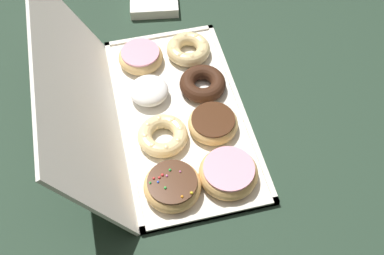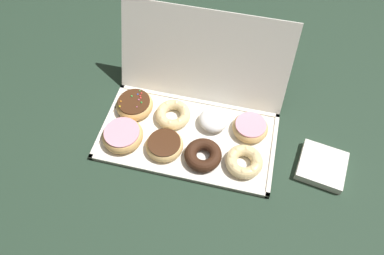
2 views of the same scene
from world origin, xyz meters
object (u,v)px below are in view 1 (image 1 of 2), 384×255
(donut_box, at_px, (182,115))
(chocolate_cake_ring_donut_2, at_px, (203,84))
(chocolate_frosted_donut_1, at_px, (213,123))
(powdered_filled_donut_6, at_px, (149,91))
(cruller_donut_3, at_px, (188,49))
(cruller_donut_5, at_px, (163,135))
(napkin_stack, at_px, (154,0))
(sprinkle_donut_4, at_px, (172,186))
(pink_frosted_donut_0, at_px, (228,173))
(pink_frosted_donut_7, at_px, (141,57))

(donut_box, xyz_separation_m, chocolate_cake_ring_donut_2, (0.06, -0.06, 0.02))
(donut_box, xyz_separation_m, chocolate_frosted_donut_1, (-0.06, -0.06, 0.02))
(chocolate_cake_ring_donut_2, height_order, powdered_filled_donut_6, powdered_filled_donut_6)
(cruller_donut_3, distance_m, cruller_donut_5, 0.27)
(cruller_donut_3, relative_size, napkin_stack, 0.84)
(chocolate_frosted_donut_1, relative_size, napkin_stack, 0.86)
(chocolate_frosted_donut_1, bearing_deg, sprinkle_donut_4, 137.93)
(chocolate_cake_ring_donut_2, height_order, cruller_donut_3, same)
(donut_box, relative_size, cruller_donut_5, 4.81)
(cruller_donut_3, relative_size, sprinkle_donut_4, 0.92)
(sprinkle_donut_4, distance_m, cruller_donut_5, 0.13)
(pink_frosted_donut_0, bearing_deg, napkin_stack, 4.31)
(pink_frosted_donut_0, xyz_separation_m, chocolate_cake_ring_donut_2, (0.25, -0.01, -0.00))
(chocolate_cake_ring_donut_2, relative_size, powdered_filled_donut_6, 1.20)
(napkin_stack, bearing_deg, powdered_filled_donut_6, 167.44)
(sprinkle_donut_4, height_order, powdered_filled_donut_6, same)
(donut_box, relative_size, pink_frosted_donut_0, 4.31)
(powdered_filled_donut_6, height_order, napkin_stack, powdered_filled_donut_6)
(donut_box, relative_size, chocolate_cake_ring_donut_2, 4.86)
(pink_frosted_donut_0, relative_size, powdered_filled_donut_6, 1.36)
(chocolate_frosted_donut_1, xyz_separation_m, sprinkle_donut_4, (-0.13, 0.12, 0.00))
(chocolate_frosted_donut_1, distance_m, sprinkle_donut_4, 0.18)
(donut_box, height_order, sprinkle_donut_4, sprinkle_donut_4)
(donut_box, bearing_deg, chocolate_cake_ring_donut_2, -46.35)
(chocolate_cake_ring_donut_2, xyz_separation_m, powdered_filled_donut_6, (0.01, 0.13, 0.00))
(donut_box, relative_size, pink_frosted_donut_7, 4.87)
(chocolate_cake_ring_donut_2, height_order, napkin_stack, chocolate_cake_ring_donut_2)
(cruller_donut_3, xyz_separation_m, cruller_donut_5, (-0.24, 0.11, -0.00))
(chocolate_cake_ring_donut_2, bearing_deg, powdered_filled_donut_6, 87.62)
(pink_frosted_donut_0, distance_m, cruller_donut_3, 0.37)
(sprinkle_donut_4, bearing_deg, pink_frosted_donut_7, 0.08)
(cruller_donut_5, bearing_deg, pink_frosted_donut_7, 1.48)
(donut_box, distance_m, chocolate_cake_ring_donut_2, 0.09)
(cruller_donut_3, bearing_deg, donut_box, 162.10)
(napkin_stack, bearing_deg, cruller_donut_5, 171.64)
(sprinkle_donut_4, height_order, napkin_stack, sprinkle_donut_4)
(donut_box, relative_size, napkin_stack, 4.11)
(chocolate_frosted_donut_1, xyz_separation_m, pink_frosted_donut_7, (0.24, 0.12, 0.00))
(sprinkle_donut_4, height_order, pink_frosted_donut_7, sprinkle_donut_4)
(chocolate_frosted_donut_1, relative_size, powdered_filled_donut_6, 1.23)
(pink_frosted_donut_0, height_order, chocolate_cake_ring_donut_2, pink_frosted_donut_0)
(chocolate_frosted_donut_1, height_order, pink_frosted_donut_7, pink_frosted_donut_7)
(pink_frosted_donut_0, xyz_separation_m, sprinkle_donut_4, (-0.00, 0.12, -0.00))
(pink_frosted_donut_7, relative_size, napkin_stack, 0.84)
(napkin_stack, bearing_deg, sprinkle_donut_4, 172.88)
(pink_frosted_donut_7, bearing_deg, chocolate_frosted_donut_1, -152.96)
(pink_frosted_donut_0, distance_m, napkin_stack, 0.59)
(napkin_stack, bearing_deg, chocolate_cake_ring_donut_2, -171.19)
(sprinkle_donut_4, distance_m, napkin_stack, 0.60)
(chocolate_cake_ring_donut_2, bearing_deg, napkin_stack, 8.81)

